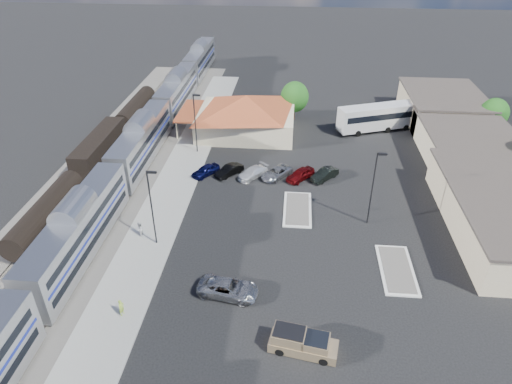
# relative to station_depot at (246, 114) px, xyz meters

# --- Properties ---
(ground) EXTENTS (280.00, 280.00, 0.00)m
(ground) POSITION_rel_station_depot_xyz_m (4.56, -24.00, -3.13)
(ground) COLOR black
(ground) RESTS_ON ground
(railbed) EXTENTS (16.00, 100.00, 0.12)m
(railbed) POSITION_rel_station_depot_xyz_m (-16.44, -16.00, -3.07)
(railbed) COLOR #4C4944
(railbed) RESTS_ON ground
(platform) EXTENTS (5.50, 92.00, 0.18)m
(platform) POSITION_rel_station_depot_xyz_m (-7.44, -18.00, -3.04)
(platform) COLOR gray
(platform) RESTS_ON ground
(passenger_train) EXTENTS (3.00, 104.00, 5.55)m
(passenger_train) POSITION_rel_station_depot_xyz_m (-13.44, -11.44, -0.26)
(passenger_train) COLOR silver
(passenger_train) RESTS_ON ground
(freight_cars) EXTENTS (2.80, 46.00, 4.00)m
(freight_cars) POSITION_rel_station_depot_xyz_m (-19.44, -12.04, -1.21)
(freight_cars) COLOR black
(freight_cars) RESTS_ON ground
(station_depot) EXTENTS (18.35, 12.24, 6.20)m
(station_depot) POSITION_rel_station_depot_xyz_m (0.00, 0.00, 0.00)
(station_depot) COLOR #BCAF8A
(station_depot) RESTS_ON ground
(buildings_east) EXTENTS (14.40, 51.40, 4.80)m
(buildings_east) POSITION_rel_station_depot_xyz_m (32.56, -9.72, -0.86)
(buildings_east) COLOR #C6B28C
(buildings_east) RESTS_ON ground
(traffic_island_south) EXTENTS (3.30, 7.50, 0.21)m
(traffic_island_south) POSITION_rel_station_depot_xyz_m (8.56, -22.00, -3.03)
(traffic_island_south) COLOR silver
(traffic_island_south) RESTS_ON ground
(traffic_island_north) EXTENTS (3.30, 7.50, 0.21)m
(traffic_island_north) POSITION_rel_station_depot_xyz_m (18.56, -32.00, -3.03)
(traffic_island_north) COLOR silver
(traffic_island_north) RESTS_ON ground
(lamp_plat_s) EXTENTS (1.08, 0.25, 9.00)m
(lamp_plat_s) POSITION_rel_station_depot_xyz_m (-6.34, -30.00, 2.21)
(lamp_plat_s) COLOR black
(lamp_plat_s) RESTS_ON ground
(lamp_plat_n) EXTENTS (1.08, 0.25, 9.00)m
(lamp_plat_n) POSITION_rel_station_depot_xyz_m (-6.34, -8.00, 2.21)
(lamp_plat_n) COLOR black
(lamp_plat_n) RESTS_ON ground
(lamp_lot) EXTENTS (1.08, 0.25, 9.00)m
(lamp_lot) POSITION_rel_station_depot_xyz_m (16.66, -24.00, 2.21)
(lamp_lot) COLOR black
(lamp_lot) RESTS_ON ground
(tree_east_c) EXTENTS (4.41, 4.41, 6.21)m
(tree_east_c) POSITION_rel_station_depot_xyz_m (38.56, 2.00, 0.63)
(tree_east_c) COLOR #382314
(tree_east_c) RESTS_ON ground
(tree_depot) EXTENTS (4.71, 4.71, 6.63)m
(tree_depot) POSITION_rel_station_depot_xyz_m (7.56, 6.00, 0.89)
(tree_depot) COLOR #382314
(tree_depot) RESTS_ON ground
(pickup_truck) EXTENTS (5.76, 2.91, 1.90)m
(pickup_truck) POSITION_rel_station_depot_xyz_m (9.27, -42.66, -2.23)
(pickup_truck) COLOR tan
(pickup_truck) RESTS_ON ground
(suv) EXTENTS (6.03, 3.47, 1.58)m
(suv) POSITION_rel_station_depot_xyz_m (2.32, -36.87, -2.34)
(suv) COLOR gray
(suv) RESTS_ON ground
(coach_bus) EXTENTS (13.32, 7.37, 4.23)m
(coach_bus) POSITION_rel_station_depot_xyz_m (21.08, 2.56, -0.70)
(coach_bus) COLOR white
(coach_bus) RESTS_ON ground
(person_a) EXTENTS (0.57, 0.70, 1.65)m
(person_a) POSITION_rel_station_depot_xyz_m (-6.62, -40.29, -2.13)
(person_a) COLOR #A3C53D
(person_a) RESTS_ON platform
(person_b) EXTENTS (0.87, 1.00, 1.77)m
(person_b) POSITION_rel_station_depot_xyz_m (-8.56, -28.92, -2.07)
(person_b) COLOR silver
(person_b) RESTS_ON platform
(parked_car_a) EXTENTS (3.91, 4.27, 1.41)m
(parked_car_a) POSITION_rel_station_depot_xyz_m (-3.94, -14.63, -2.42)
(parked_car_a) COLOR #0D0F43
(parked_car_a) RESTS_ON ground
(parked_car_b) EXTENTS (3.84, 4.15, 1.38)m
(parked_car_b) POSITION_rel_station_depot_xyz_m (-0.76, -14.33, -2.44)
(parked_car_b) COLOR black
(parked_car_b) RESTS_ON ground
(parked_car_c) EXTENTS (4.47, 4.78, 1.35)m
(parked_car_c) POSITION_rel_station_depot_xyz_m (2.44, -14.63, -2.45)
(parked_car_c) COLOR white
(parked_car_c) RESTS_ON ground
(parked_car_d) EXTENTS (4.60, 5.16, 1.33)m
(parked_car_d) POSITION_rel_station_depot_xyz_m (5.64, -14.33, -2.47)
(parked_car_d) COLOR gray
(parked_car_d) RESTS_ON ground
(parked_car_e) EXTENTS (4.20, 4.52, 1.50)m
(parked_car_e) POSITION_rel_station_depot_xyz_m (8.84, -14.63, -2.38)
(parked_car_e) COLOR #680B0E
(parked_car_e) RESTS_ON ground
(parked_car_f) EXTENTS (4.00, 4.23, 1.42)m
(parked_car_f) POSITION_rel_station_depot_xyz_m (12.04, -14.33, -2.42)
(parked_car_f) COLOR black
(parked_car_f) RESTS_ON ground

